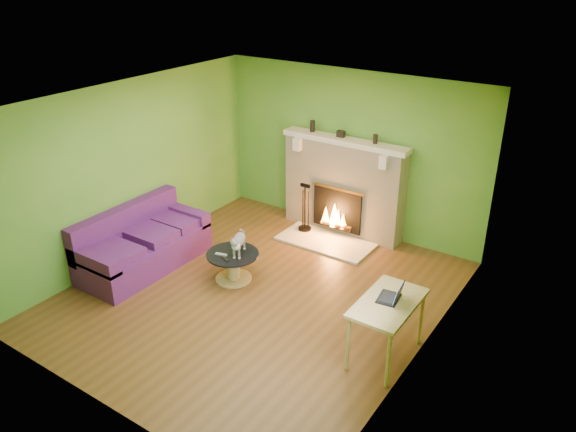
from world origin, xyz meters
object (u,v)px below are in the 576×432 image
Objects in this scene: desk at (388,308)px; cat at (239,242)px; coffee_table at (233,264)px; sofa at (142,244)px.

desk is 2.41m from cat.
desk is (2.46, -0.34, 0.40)m from coffee_table.
cat reaches higher than desk.
cat is (-2.38, 0.39, -0.06)m from desk.
sofa is 2.65× the size of coffee_table.
sofa reaches higher than desk.
sofa is 1.52m from cat.
cat is at bearing 170.76° from desk.
cat is (0.08, 0.05, 0.35)m from coffee_table.
coffee_table is at bearing 17.22° from sofa.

